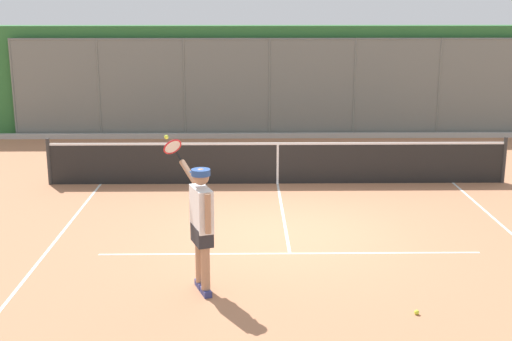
{
  "coord_description": "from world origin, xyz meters",
  "views": [
    {
      "loc": [
        0.72,
        11.51,
        4.05
      ],
      "look_at": [
        0.54,
        -0.53,
        1.05
      ],
      "focal_mm": 47.43,
      "sensor_mm": 36.0,
      "label": 1
    }
  ],
  "objects": [
    {
      "name": "ground_plane",
      "position": [
        0.0,
        0.0,
        0.0
      ],
      "size": [
        60.0,
        60.0,
        0.0
      ],
      "primitive_type": "plane",
      "color": "#B27551"
    },
    {
      "name": "court_line_markings",
      "position": [
        0.0,
        1.35,
        0.0
      ],
      "size": [
        8.17,
        8.18,
        0.01
      ],
      "color": "white",
      "rests_on": "ground"
    },
    {
      "name": "fence_backdrop",
      "position": [
        0.0,
        -9.71,
        1.67
      ],
      "size": [
        18.57,
        1.37,
        3.36
      ],
      "color": "slate",
      "rests_on": "ground"
    },
    {
      "name": "tennis_net",
      "position": [
        0.0,
        -3.5,
        0.49
      ],
      "size": [
        10.5,
        0.09,
        1.07
      ],
      "color": "#2D2D2D",
      "rests_on": "ground"
    },
    {
      "name": "tennis_player",
      "position": [
        1.36,
        2.44,
        1.09
      ],
      "size": [
        0.83,
        1.32,
        2.11
      ],
      "rotation": [
        0.0,
        0.0,
        -1.23
      ],
      "color": "navy",
      "rests_on": "ground"
    },
    {
      "name": "tennis_ball_near_baseline",
      "position": [
        -1.55,
        3.26,
        0.03
      ],
      "size": [
        0.07,
        0.07,
        0.07
      ],
      "primitive_type": "sphere",
      "color": "#CCDB33",
      "rests_on": "ground"
    }
  ]
}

